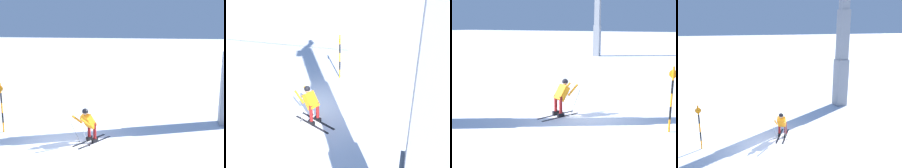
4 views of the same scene
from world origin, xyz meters
The scene contains 4 objects.
ground_plane centered at (0.00, 0.00, 0.00)m, with size 260.00×260.00×0.00m, color white.
skier_carving_main centered at (-0.44, 1.04, 0.86)m, with size 1.80×1.30×1.64m.
lift_tower_near centered at (-4.36, 6.80, 4.57)m, with size 0.84×2.65×11.09m.
trail_marker_pole centered at (-0.53, -3.06, 1.22)m, with size 0.07×0.28×2.27m.
Camera 4 is at (10.89, -2.19, 5.98)m, focal length 37.90 mm.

